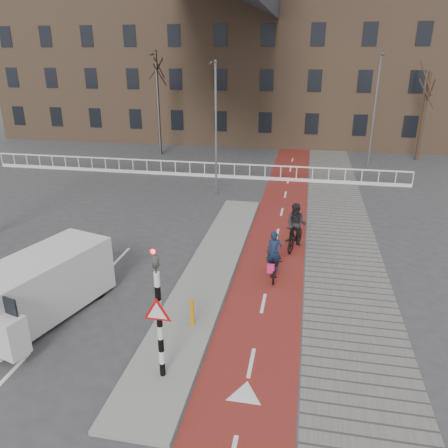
# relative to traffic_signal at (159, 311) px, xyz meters

# --- Properties ---
(ground) EXTENTS (120.00, 120.00, 0.00)m
(ground) POSITION_rel_traffic_signal_xyz_m (0.60, 2.02, -1.99)
(ground) COLOR #38383A
(ground) RESTS_ON ground
(bike_lane) EXTENTS (2.50, 60.00, 0.01)m
(bike_lane) POSITION_rel_traffic_signal_xyz_m (2.10, 12.02, -1.98)
(bike_lane) COLOR maroon
(bike_lane) RESTS_ON ground
(sidewalk) EXTENTS (3.00, 60.00, 0.01)m
(sidewalk) POSITION_rel_traffic_signal_xyz_m (4.90, 12.02, -1.98)
(sidewalk) COLOR slate
(sidewalk) RESTS_ON ground
(curb_island) EXTENTS (1.80, 16.00, 0.12)m
(curb_island) POSITION_rel_traffic_signal_xyz_m (-0.10, 6.02, -1.93)
(curb_island) COLOR gray
(curb_island) RESTS_ON ground
(traffic_signal) EXTENTS (0.80, 0.80, 3.68)m
(traffic_signal) POSITION_rel_traffic_signal_xyz_m (0.00, 0.00, 0.00)
(traffic_signal) COLOR black
(traffic_signal) RESTS_ON curb_island
(bollard) EXTENTS (0.12, 0.12, 0.86)m
(bollard) POSITION_rel_traffic_signal_xyz_m (0.18, 2.24, -1.44)
(bollard) COLOR #E3A10C
(bollard) RESTS_ON curb_island
(cyclist_near) EXTENTS (0.75, 1.71, 1.76)m
(cyclist_near) POSITION_rel_traffic_signal_xyz_m (2.25, 5.89, -1.39)
(cyclist_near) COLOR black
(cyclist_near) RESTS_ON bike_lane
(cyclist_far) EXTENTS (0.99, 1.92, 1.98)m
(cyclist_far) POSITION_rel_traffic_signal_xyz_m (2.92, 8.53, -1.16)
(cyclist_far) COLOR black
(cyclist_far) RESTS_ON bike_lane
(van) EXTENTS (2.99, 4.85, 1.95)m
(van) POSITION_rel_traffic_signal_xyz_m (-4.52, 2.06, -0.96)
(van) COLOR silver
(van) RESTS_ON ground
(railing) EXTENTS (28.00, 0.10, 0.99)m
(railing) POSITION_rel_traffic_signal_xyz_m (-4.40, 19.02, -1.68)
(railing) COLOR silver
(railing) RESTS_ON ground
(townhouse_row) EXTENTS (46.00, 10.00, 15.90)m
(townhouse_row) POSITION_rel_traffic_signal_xyz_m (-2.40, 34.02, 5.82)
(townhouse_row) COLOR #7F6047
(townhouse_row) RESTS_ON ground
(tree_mid) EXTENTS (0.24, 0.24, 7.88)m
(tree_mid) POSITION_rel_traffic_signal_xyz_m (-8.54, 25.21, 1.95)
(tree_mid) COLOR black
(tree_mid) RESTS_ON ground
(tree_right) EXTENTS (0.25, 0.25, 6.45)m
(tree_right) POSITION_rel_traffic_signal_xyz_m (11.42, 26.78, 1.23)
(tree_right) COLOR black
(tree_right) RESTS_ON ground
(streetlight_near) EXTENTS (0.12, 0.12, 7.32)m
(streetlight_near) POSITION_rel_traffic_signal_xyz_m (-1.85, 15.37, 1.67)
(streetlight_near) COLOR slate
(streetlight_near) RESTS_ON ground
(streetlight_left) EXTENTS (0.12, 0.12, 7.69)m
(streetlight_left) POSITION_rel_traffic_signal_xyz_m (-8.45, 24.95, 1.86)
(streetlight_left) COLOR slate
(streetlight_left) RESTS_ON ground
(streetlight_right) EXTENTS (0.12, 0.12, 7.68)m
(streetlight_right) POSITION_rel_traffic_signal_xyz_m (7.49, 23.60, 1.85)
(streetlight_right) COLOR slate
(streetlight_right) RESTS_ON ground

